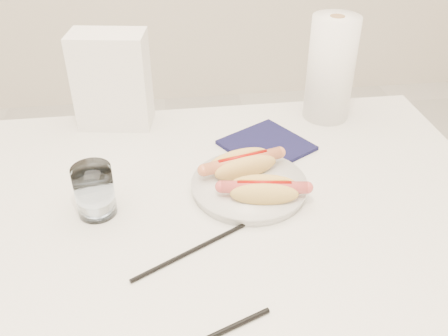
{
  "coord_description": "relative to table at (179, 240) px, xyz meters",
  "views": [
    {
      "loc": [
        -0.01,
        -0.67,
        1.3
      ],
      "look_at": [
        0.09,
        0.03,
        0.82
      ],
      "focal_mm": 39.55,
      "sensor_mm": 36.0,
      "label": 1
    }
  ],
  "objects": [
    {
      "name": "hotdog_right",
      "position": [
        0.15,
        0.0,
        0.1
      ],
      "size": [
        0.15,
        0.08,
        0.04
      ],
      "rotation": [
        0.0,
        0.0,
        -0.15
      ],
      "color": "#E4B859",
      "rests_on": "plate"
    },
    {
      "name": "hotdog_left",
      "position": [
        0.13,
        0.09,
        0.1
      ],
      "size": [
        0.16,
        0.09,
        0.04
      ],
      "rotation": [
        0.0,
        0.0,
        0.26
      ],
      "color": "#E7B55C",
      "rests_on": "plate"
    },
    {
      "name": "navy_napkin",
      "position": [
        0.2,
        0.2,
        0.06
      ],
      "size": [
        0.21,
        0.21,
        0.01
      ],
      "primitive_type": "cube",
      "rotation": [
        0.0,
        0.0,
        0.53
      ],
      "color": "#101034",
      "rests_on": "table"
    },
    {
      "name": "paper_towel_roll",
      "position": [
        0.37,
        0.32,
        0.18
      ],
      "size": [
        0.11,
        0.11,
        0.24
      ],
      "primitive_type": "cylinder",
      "rotation": [
        0.0,
        0.0,
        -0.09
      ],
      "color": "white",
      "rests_on": "table"
    },
    {
      "name": "napkin_box",
      "position": [
        -0.12,
        0.35,
        0.17
      ],
      "size": [
        0.17,
        0.11,
        0.21
      ],
      "primitive_type": "cube",
      "rotation": [
        0.0,
        0.0,
        -0.16
      ],
      "color": "white",
      "rests_on": "table"
    },
    {
      "name": "plate",
      "position": [
        0.14,
        0.05,
        0.07
      ],
      "size": [
        0.24,
        0.24,
        0.02
      ],
      "primitive_type": "cylinder",
      "rotation": [
        0.0,
        0.0,
        0.15
      ],
      "color": "silver",
      "rests_on": "table"
    },
    {
      "name": "water_glass",
      "position": [
        -0.14,
        0.03,
        0.11
      ],
      "size": [
        0.07,
        0.07,
        0.09
      ],
      "primitive_type": "cylinder",
      "color": "white",
      "rests_on": "table"
    },
    {
      "name": "chopstick_near",
      "position": [
        0.02,
        -0.1,
        0.06
      ],
      "size": [
        0.2,
        0.11,
        0.01
      ],
      "primitive_type": "cylinder",
      "rotation": [
        0.0,
        1.57,
        0.5
      ],
      "color": "black",
      "rests_on": "table"
    },
    {
      "name": "table",
      "position": [
        0.0,
        0.0,
        0.0
      ],
      "size": [
        1.2,
        0.8,
        0.75
      ],
      "color": "silver",
      "rests_on": "ground"
    }
  ]
}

